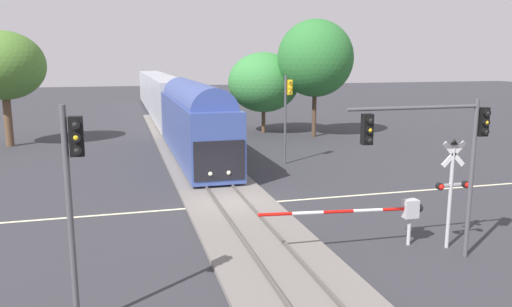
{
  "coord_description": "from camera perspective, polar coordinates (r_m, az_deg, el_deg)",
  "views": [
    {
      "loc": [
        -5.0,
        -23.13,
        7.07
      ],
      "look_at": [
        1.99,
        2.56,
        2.0
      ],
      "focal_mm": 35.3,
      "sensor_mm": 36.0,
      "label": 1
    }
  ],
  "objects": [
    {
      "name": "pine_left_background",
      "position": [
        45.07,
        -26.73,
        8.87
      ],
      "size": [
        6.45,
        6.45,
        9.21
      ],
      "color": "brown",
      "rests_on": "ground"
    },
    {
      "name": "crossing_gate_near",
      "position": [
        19.65,
        15.06,
        -6.3
      ],
      "size": [
        6.54,
        0.4,
        1.8
      ],
      "color": "#B7B7BC",
      "rests_on": "ground"
    },
    {
      "name": "elm_centre_background",
      "position": [
        47.84,
        0.87,
        8.06
      ],
      "size": [
        6.68,
        6.68,
        7.61
      ],
      "color": "brown",
      "rests_on": "ground"
    },
    {
      "name": "oak_far_right",
      "position": [
        45.76,
        6.74,
        10.66
      ],
      "size": [
        6.76,
        6.76,
        10.46
      ],
      "color": "#4C3828",
      "rests_on": "ground"
    },
    {
      "name": "commuter_train",
      "position": [
        54.96,
        -10.02,
        6.1
      ],
      "size": [
        3.04,
        61.57,
        5.16
      ],
      "color": "#384C93",
      "rests_on": "railway_track"
    },
    {
      "name": "traffic_signal_far_side",
      "position": [
        33.66,
        3.57,
        5.49
      ],
      "size": [
        0.53,
        0.38,
        5.96
      ],
      "color": "#4C4C51",
      "rests_on": "ground"
    },
    {
      "name": "railway_track",
      "position": [
        24.67,
        -2.91,
        -5.66
      ],
      "size": [
        4.4,
        80.0,
        0.32
      ],
      "color": "slate",
      "rests_on": "ground"
    },
    {
      "name": "ground_plane",
      "position": [
        24.7,
        -2.91,
        -5.87
      ],
      "size": [
        220.0,
        220.0,
        0.0
      ],
      "primitive_type": "plane",
      "color": "#333338"
    },
    {
      "name": "traffic_signal_near_left",
      "position": [
        13.45,
        -20.01,
        -3.17
      ],
      "size": [
        0.53,
        0.38,
        5.96
      ],
      "color": "#4C4C51",
      "rests_on": "ground"
    },
    {
      "name": "traffic_signal_near_right",
      "position": [
        18.1,
        20.09,
        1.4
      ],
      "size": [
        5.29,
        0.38,
        5.7
      ],
      "color": "#4C4C51",
      "rests_on": "ground"
    },
    {
      "name": "road_centre_stripe",
      "position": [
        24.69,
        -2.91,
        -5.86
      ],
      "size": [
        44.0,
        0.2,
        0.01
      ],
      "color": "beige",
      "rests_on": "ground"
    },
    {
      "name": "crossing_signal_mast",
      "position": [
        19.94,
        21.31,
        -3.06
      ],
      "size": [
        1.36,
        0.44,
        4.19
      ],
      "color": "#B2B2B7",
      "rests_on": "ground"
    }
  ]
}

